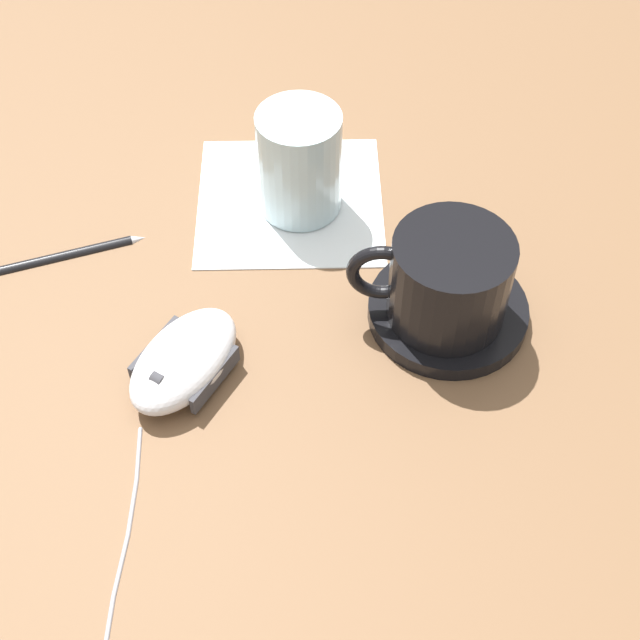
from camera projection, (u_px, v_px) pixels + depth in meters
name	position (u px, v px, depth m)	size (l,w,h in m)	color
ground_plane	(252.00, 279.00, 0.73)	(3.00, 3.00, 0.00)	brown
saucer	(448.00, 311.00, 0.70)	(0.13, 0.13, 0.01)	black
coffee_cup	(447.00, 280.00, 0.66)	(0.09, 0.12, 0.07)	black
computer_mouse	(184.00, 360.00, 0.66)	(0.11, 0.12, 0.04)	silver
mouse_cable	(116.00, 564.00, 0.57)	(0.18, 0.10, 0.00)	gray
napkin_under_glass	(290.00, 200.00, 0.79)	(0.16, 0.16, 0.00)	white
drinking_glass	(299.00, 163.00, 0.74)	(0.07, 0.07, 0.09)	silver
pen	(54.00, 255.00, 0.74)	(0.02, 0.15, 0.01)	black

